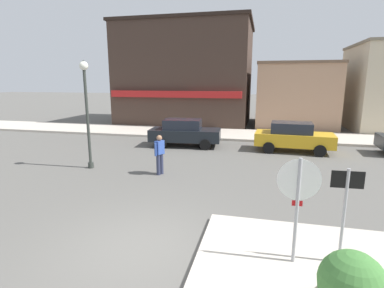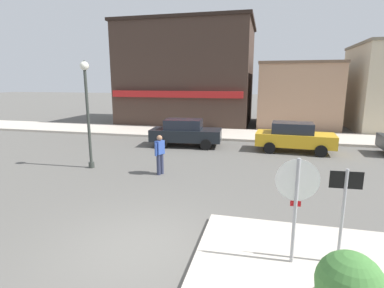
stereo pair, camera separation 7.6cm
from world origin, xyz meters
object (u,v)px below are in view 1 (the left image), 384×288
(parked_car_nearest, at_px, (185,132))
(parked_car_second, at_px, (293,137))
(stop_sign, at_px, (298,197))
(pedestrian_crossing_near, at_px, (160,153))
(one_way_sign, at_px, (345,207))
(lamp_post, at_px, (86,99))

(parked_car_nearest, height_order, parked_car_second, same)
(stop_sign, relative_size, parked_car_second, 0.56)
(stop_sign, distance_m, pedestrian_crossing_near, 7.06)
(parked_car_nearest, bearing_deg, one_way_sign, -60.43)
(one_way_sign, distance_m, parked_car_nearest, 12.05)
(lamp_post, distance_m, parked_car_nearest, 6.33)
(stop_sign, distance_m, one_way_sign, 0.93)
(one_way_sign, height_order, parked_car_nearest, one_way_sign)
(pedestrian_crossing_near, bearing_deg, stop_sign, -48.41)
(parked_car_nearest, distance_m, pedestrian_crossing_near, 5.42)
(stop_sign, distance_m, parked_car_nearest, 11.81)
(one_way_sign, xyz_separation_m, parked_car_second, (0.01, 10.52, -0.52))
(lamp_post, bearing_deg, parked_car_nearest, 61.38)
(parked_car_nearest, height_order, pedestrian_crossing_near, pedestrian_crossing_near)
(one_way_sign, distance_m, pedestrian_crossing_near, 7.54)
(parked_car_second, bearing_deg, stop_sign, -94.85)
(stop_sign, height_order, parked_car_second, stop_sign)
(parked_car_second, relative_size, pedestrian_crossing_near, 2.54)
(one_way_sign, bearing_deg, lamp_post, 149.15)
(lamp_post, relative_size, parked_car_second, 1.11)
(lamp_post, height_order, parked_car_nearest, lamp_post)
(lamp_post, relative_size, parked_car_nearest, 1.10)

